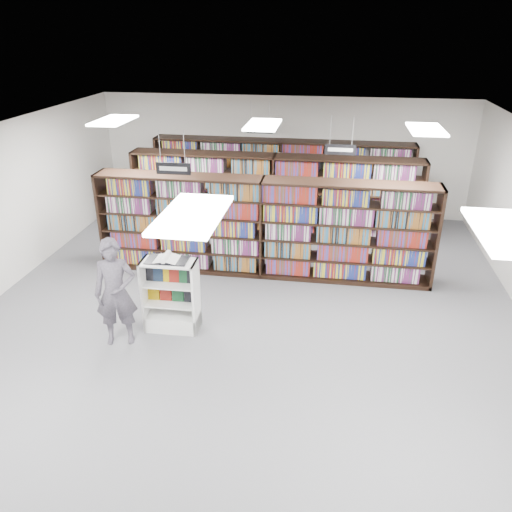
# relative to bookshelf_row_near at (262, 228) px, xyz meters

# --- Properties ---
(floor) EXTENTS (12.00, 12.00, 0.00)m
(floor) POSITION_rel_bookshelf_row_near_xyz_m (0.00, -2.00, -1.05)
(floor) COLOR #56575B
(floor) RESTS_ON ground
(ceiling) EXTENTS (10.00, 12.00, 0.10)m
(ceiling) POSITION_rel_bookshelf_row_near_xyz_m (0.00, -2.00, 2.15)
(ceiling) COLOR white
(ceiling) RESTS_ON wall_back
(wall_back) EXTENTS (10.00, 0.10, 3.20)m
(wall_back) POSITION_rel_bookshelf_row_near_xyz_m (0.00, 4.00, 0.55)
(wall_back) COLOR silver
(wall_back) RESTS_ON ground
(bookshelf_row_near) EXTENTS (7.00, 0.60, 2.10)m
(bookshelf_row_near) POSITION_rel_bookshelf_row_near_xyz_m (0.00, 0.00, 0.00)
(bookshelf_row_near) COLOR black
(bookshelf_row_near) RESTS_ON floor
(bookshelf_row_mid) EXTENTS (7.00, 0.60, 2.10)m
(bookshelf_row_mid) POSITION_rel_bookshelf_row_near_xyz_m (0.00, 2.00, 0.00)
(bookshelf_row_mid) COLOR black
(bookshelf_row_mid) RESTS_ON floor
(bookshelf_row_far) EXTENTS (7.00, 0.60, 2.10)m
(bookshelf_row_far) POSITION_rel_bookshelf_row_near_xyz_m (0.00, 3.70, 0.00)
(bookshelf_row_far) COLOR black
(bookshelf_row_far) RESTS_ON floor
(aisle_sign_left) EXTENTS (0.65, 0.02, 0.80)m
(aisle_sign_left) POSITION_rel_bookshelf_row_near_xyz_m (-1.50, -1.00, 1.48)
(aisle_sign_left) COLOR #B2B2B7
(aisle_sign_left) RESTS_ON ceiling
(aisle_sign_right) EXTENTS (0.65, 0.02, 0.80)m
(aisle_sign_right) POSITION_rel_bookshelf_row_near_xyz_m (1.50, 1.00, 1.48)
(aisle_sign_right) COLOR #B2B2B7
(aisle_sign_right) RESTS_ON ceiling
(aisle_sign_center) EXTENTS (0.65, 0.02, 0.80)m
(aisle_sign_center) POSITION_rel_bookshelf_row_near_xyz_m (-0.50, 3.00, 1.48)
(aisle_sign_center) COLOR #B2B2B7
(aisle_sign_center) RESTS_ON ceiling
(troffer_front_center) EXTENTS (0.60, 1.20, 0.04)m
(troffer_front_center) POSITION_rel_bookshelf_row_near_xyz_m (0.00, -5.00, 2.11)
(troffer_front_center) COLOR white
(troffer_front_center) RESTS_ON ceiling
(troffer_front_right) EXTENTS (0.60, 1.20, 0.04)m
(troffer_front_right) POSITION_rel_bookshelf_row_near_xyz_m (3.00, -5.00, 2.11)
(troffer_front_right) COLOR white
(troffer_front_right) RESTS_ON ceiling
(troffer_back_left) EXTENTS (0.60, 1.20, 0.04)m
(troffer_back_left) POSITION_rel_bookshelf_row_near_xyz_m (-3.00, 0.00, 2.11)
(troffer_back_left) COLOR white
(troffer_back_left) RESTS_ON ceiling
(troffer_back_center) EXTENTS (0.60, 1.20, 0.04)m
(troffer_back_center) POSITION_rel_bookshelf_row_near_xyz_m (0.00, 0.00, 2.11)
(troffer_back_center) COLOR white
(troffer_back_center) RESTS_ON ceiling
(troffer_back_right) EXTENTS (0.60, 1.20, 0.04)m
(troffer_back_right) POSITION_rel_bookshelf_row_near_xyz_m (3.00, 0.00, 2.11)
(troffer_back_right) COLOR white
(troffer_back_right) RESTS_ON ceiling
(endcap_display) EXTENTS (0.94, 0.48, 1.31)m
(endcap_display) POSITION_rel_bookshelf_row_near_xyz_m (-1.25, -2.34, -0.59)
(endcap_display) COLOR white
(endcap_display) RESTS_ON floor
(open_book) EXTENTS (0.71, 0.42, 0.13)m
(open_book) POSITION_rel_bookshelf_row_near_xyz_m (-1.28, -2.34, 0.29)
(open_book) COLOR black
(open_book) RESTS_ON endcap_display
(shopper) EXTENTS (0.78, 0.61, 1.87)m
(shopper) POSITION_rel_bookshelf_row_near_xyz_m (-1.99, -2.90, -0.12)
(shopper) COLOR #544E59
(shopper) RESTS_ON floor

